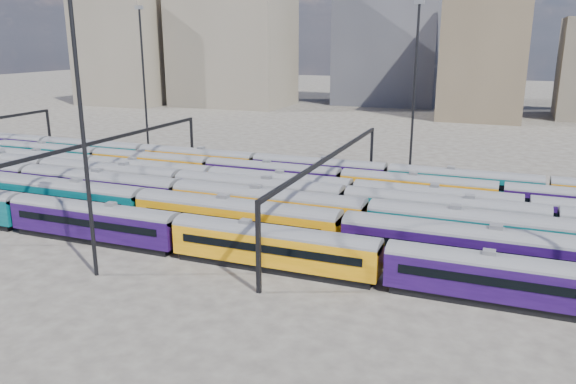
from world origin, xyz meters
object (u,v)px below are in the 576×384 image
(rake_1, at_px, (343,229))
(rake_2, at_px, (178,194))
(rake_0, at_px, (94,218))
(mast_2, at_px, (81,119))

(rake_1, bearing_deg, rake_2, 166.76)
(rake_0, relative_size, mast_2, 5.48)
(rake_1, distance_m, mast_2, 25.24)
(rake_0, bearing_deg, mast_2, -49.94)
(rake_0, distance_m, rake_1, 25.64)
(rake_1, xyz_separation_m, mast_2, (-19.26, -12.00, 11.05))
(rake_2, relative_size, mast_2, 5.25)
(rake_0, height_order, mast_2, mast_2)
(rake_2, distance_m, mast_2, 20.38)
(rake_2, height_order, mast_2, mast_2)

